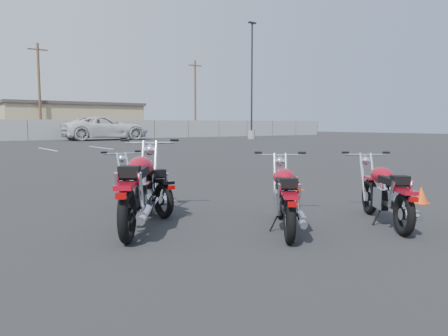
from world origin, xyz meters
TOP-DOWN VIEW (x-y plane):
  - ground at (0.00, 0.00)m, footprint 120.00×120.00m
  - motorcycle_front_red at (-1.62, -0.00)m, footprint 1.70×2.18m
  - motorcycle_second_black at (-1.08, 0.97)m, footprint 0.73×1.89m
  - motorcycle_third_red at (-0.13, -1.24)m, footprint 1.54×1.78m
  - motorcycle_rear_red at (1.25, -1.80)m, footprint 1.46×1.78m
  - training_cone_near at (2.49, 1.18)m, footprint 0.26×0.26m
  - training_cone_far at (3.17, -1.20)m, footprint 0.25×0.25m
  - light_pole_east at (22.19, 26.97)m, footprint 0.80×0.70m
  - tan_building_east at (10.00, 44.00)m, footprint 14.40×9.40m
  - utility_pole_c at (6.00, 39.00)m, footprint 1.80×0.24m
  - utility_pole_d at (24.00, 40.00)m, footprint 1.80×0.24m
  - white_van at (9.95, 32.34)m, footprint 3.71×8.72m

SIDE VIEW (x-z plane):
  - ground at x=0.00m, z-range 0.00..0.00m
  - training_cone_far at x=3.17m, z-range 0.00..0.30m
  - training_cone_near at x=2.49m, z-range 0.00..0.31m
  - motorcycle_second_black at x=-1.08m, z-range -0.04..0.88m
  - motorcycle_rear_red at x=1.25m, z-range -0.04..0.91m
  - motorcycle_third_red at x=-0.13m, z-range -0.04..0.93m
  - motorcycle_front_red at x=-1.62m, z-range -0.05..1.10m
  - white_van at x=9.95m, z-range 0.00..3.27m
  - tan_building_east at x=10.00m, z-range 0.01..3.71m
  - light_pole_east at x=22.19m, z-range -2.55..8.27m
  - utility_pole_c at x=6.00m, z-range 0.19..9.19m
  - utility_pole_d at x=24.00m, z-range 0.19..9.19m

